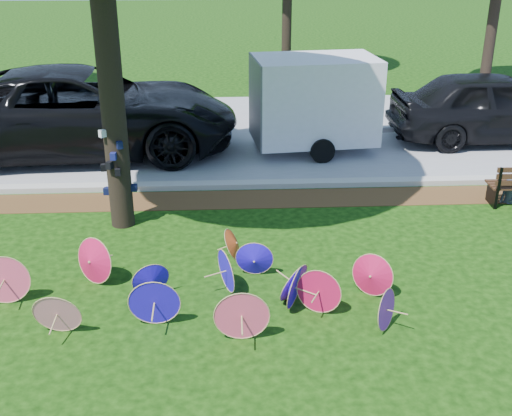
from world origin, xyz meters
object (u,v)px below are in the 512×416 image
(dark_pickup, at_px, (495,107))
(cargo_trailer, at_px, (315,99))
(black_van, at_px, (83,111))
(parasol_pile, at_px, (206,284))

(dark_pickup, distance_m, cargo_trailer, 4.93)
(black_van, height_order, dark_pickup, black_van)
(cargo_trailer, bearing_deg, dark_pickup, 0.68)
(parasol_pile, relative_size, dark_pickup, 1.16)
(black_van, bearing_deg, cargo_trailer, -94.71)
(parasol_pile, distance_m, black_van, 8.08)
(parasol_pile, height_order, cargo_trailer, cargo_trailer)
(dark_pickup, bearing_deg, parasol_pile, 135.46)
(dark_pickup, bearing_deg, black_van, 91.42)
(parasol_pile, relative_size, black_van, 0.82)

